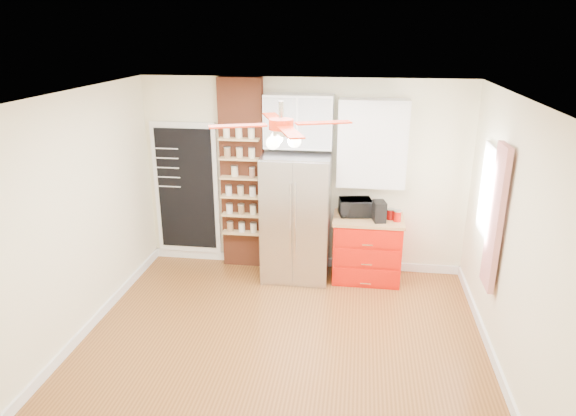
# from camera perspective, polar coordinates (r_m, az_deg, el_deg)

# --- Properties ---
(floor) EXTENTS (4.50, 4.50, 0.00)m
(floor) POSITION_cam_1_polar(r_m,az_deg,el_deg) (5.92, -0.65, -14.57)
(floor) COLOR brown
(floor) RESTS_ON ground
(ceiling) EXTENTS (4.50, 4.50, 0.00)m
(ceiling) POSITION_cam_1_polar(r_m,az_deg,el_deg) (4.95, -0.77, 12.37)
(ceiling) COLOR white
(ceiling) RESTS_ON wall_back
(wall_back) EXTENTS (4.50, 0.02, 2.70)m
(wall_back) POSITION_cam_1_polar(r_m,az_deg,el_deg) (7.16, 1.72, 3.53)
(wall_back) COLOR #F2EBC2
(wall_back) RESTS_ON floor
(wall_front) EXTENTS (4.50, 0.02, 2.70)m
(wall_front) POSITION_cam_1_polar(r_m,az_deg,el_deg) (3.54, -5.77, -14.23)
(wall_front) COLOR #F2EBC2
(wall_front) RESTS_ON floor
(wall_left) EXTENTS (0.02, 4.00, 2.70)m
(wall_left) POSITION_cam_1_polar(r_m,az_deg,el_deg) (6.03, -22.35, -1.04)
(wall_left) COLOR #F2EBC2
(wall_left) RESTS_ON floor
(wall_right) EXTENTS (0.02, 4.00, 2.70)m
(wall_right) POSITION_cam_1_polar(r_m,az_deg,el_deg) (5.44, 23.47, -3.35)
(wall_right) COLOR #F2EBC2
(wall_right) RESTS_ON floor
(chalkboard) EXTENTS (0.95, 0.05, 1.95)m
(chalkboard) POSITION_cam_1_polar(r_m,az_deg,el_deg) (7.57, -11.23, 2.06)
(chalkboard) COLOR white
(chalkboard) RESTS_ON wall_back
(brick_pillar) EXTENTS (0.60, 0.16, 2.70)m
(brick_pillar) POSITION_cam_1_polar(r_m,az_deg,el_deg) (7.23, -5.07, 3.60)
(brick_pillar) COLOR brown
(brick_pillar) RESTS_ON floor
(fridge) EXTENTS (0.90, 0.70, 1.75)m
(fridge) POSITION_cam_1_polar(r_m,az_deg,el_deg) (6.97, 0.93, -1.04)
(fridge) COLOR #B7B7BC
(fridge) RESTS_ON floor
(upper_glass_cabinet) EXTENTS (0.90, 0.35, 0.70)m
(upper_glass_cabinet) POSITION_cam_1_polar(r_m,az_deg,el_deg) (6.82, 1.20, 9.63)
(upper_glass_cabinet) COLOR white
(upper_glass_cabinet) RESTS_ON wall_back
(red_cabinet) EXTENTS (0.94, 0.64, 0.90)m
(red_cabinet) POSITION_cam_1_polar(r_m,az_deg,el_deg) (7.13, 8.75, -4.45)
(red_cabinet) COLOR red
(red_cabinet) RESTS_ON floor
(upper_shelf_unit) EXTENTS (0.90, 0.30, 1.15)m
(upper_shelf_unit) POSITION_cam_1_polar(r_m,az_deg,el_deg) (6.86, 9.35, 7.08)
(upper_shelf_unit) COLOR white
(upper_shelf_unit) RESTS_ON wall_back
(window) EXTENTS (0.04, 0.75, 1.05)m
(window) POSITION_cam_1_polar(r_m,az_deg,el_deg) (6.19, 21.50, 1.54)
(window) COLOR white
(window) RESTS_ON wall_right
(curtain) EXTENTS (0.06, 0.40, 1.55)m
(curtain) POSITION_cam_1_polar(r_m,az_deg,el_deg) (5.70, 22.07, -1.06)
(curtain) COLOR red
(curtain) RESTS_ON wall_right
(ceiling_fan) EXTENTS (1.40, 1.40, 0.44)m
(ceiling_fan) POSITION_cam_1_polar(r_m,az_deg,el_deg) (4.99, -0.75, 9.22)
(ceiling_fan) COLOR silver
(ceiling_fan) RESTS_ON ceiling
(toaster_oven) EXTENTS (0.47, 0.36, 0.23)m
(toaster_oven) POSITION_cam_1_polar(r_m,az_deg,el_deg) (6.99, 7.47, 0.08)
(toaster_oven) COLOR black
(toaster_oven) RESTS_ON red_cabinet
(coffee_maker) EXTENTS (0.19, 0.25, 0.27)m
(coffee_maker) POSITION_cam_1_polar(r_m,az_deg,el_deg) (6.82, 10.09, -0.36)
(coffee_maker) COLOR black
(coffee_maker) RESTS_ON red_cabinet
(canister_left) EXTENTS (0.13, 0.13, 0.14)m
(canister_left) POSITION_cam_1_polar(r_m,az_deg,el_deg) (6.89, 12.04, -0.90)
(canister_left) COLOR #A41009
(canister_left) RESTS_ON red_cabinet
(canister_right) EXTENTS (0.13, 0.13, 0.13)m
(canister_right) POSITION_cam_1_polar(r_m,az_deg,el_deg) (6.94, 11.32, -0.71)
(canister_right) COLOR #A80B09
(canister_right) RESTS_ON red_cabinet
(pantry_jar_oats) EXTENTS (0.11, 0.11, 0.13)m
(pantry_jar_oats) POSITION_cam_1_polar(r_m,az_deg,el_deg) (7.12, -5.95, 4.07)
(pantry_jar_oats) COLOR beige
(pantry_jar_oats) RESTS_ON brick_pillar
(pantry_jar_beans) EXTENTS (0.10, 0.10, 0.13)m
(pantry_jar_beans) POSITION_cam_1_polar(r_m,az_deg,el_deg) (7.03, -4.00, 3.93)
(pantry_jar_beans) COLOR #8D6048
(pantry_jar_beans) RESTS_ON brick_pillar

